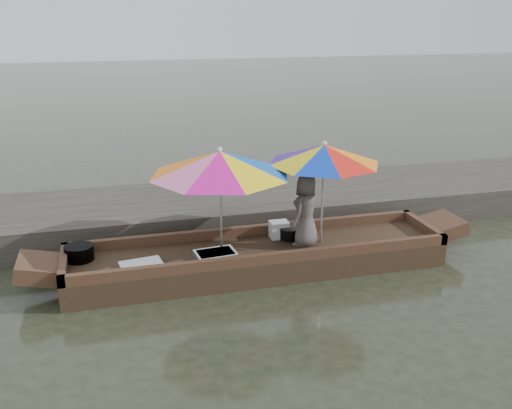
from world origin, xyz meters
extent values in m
plane|color=black|center=(0.00, 0.00, 0.00)|extent=(80.00, 80.00, 0.00)
cube|color=#2D2B26|center=(0.00, 2.20, 0.25)|extent=(22.00, 2.20, 0.50)
cube|color=black|center=(0.00, 0.00, 0.17)|extent=(5.54, 1.20, 0.35)
cylinder|color=black|center=(-2.52, 0.26, 0.46)|extent=(0.40, 0.40, 0.21)
cube|color=silver|center=(-0.67, -0.18, 0.39)|extent=(0.60, 0.44, 0.09)
cube|color=silver|center=(-1.70, -0.23, 0.38)|extent=(0.61, 0.47, 0.06)
cylinder|color=black|center=(0.60, 0.27, 0.44)|extent=(0.37, 0.37, 0.18)
cube|color=silver|center=(0.43, 0.33, 0.48)|extent=(0.28, 0.22, 0.26)
imported|color=#504845|center=(0.71, -0.08, 0.90)|extent=(0.64, 0.62, 1.11)
camera|label=1|loc=(-2.03, -7.46, 3.65)|focal=40.00mm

